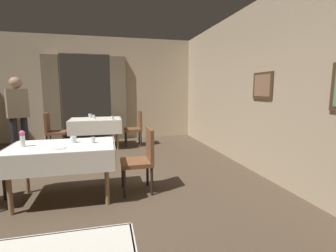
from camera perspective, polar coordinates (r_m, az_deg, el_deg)
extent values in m
plane|color=#4C3D2D|center=(3.81, -22.31, -15.10)|extent=(10.08, 10.08, 0.00)
cube|color=tan|center=(4.34, 23.43, 7.99)|extent=(0.12, 8.40, 3.00)
cube|color=#47331E|center=(4.46, 21.13, 8.74)|extent=(0.03, 0.51, 0.44)
cube|color=#8C664C|center=(4.45, 20.95, 8.75)|extent=(0.01, 0.42, 0.36)
cube|color=tan|center=(8.07, -32.47, 7.25)|extent=(2.50, 0.12, 3.00)
cube|color=tan|center=(7.78, -3.82, 8.54)|extent=(2.50, 0.12, 3.00)
cube|color=tan|center=(7.79, -18.87, 17.36)|extent=(1.40, 0.12, 0.50)
cube|color=#70604C|center=(7.68, -25.30, 5.67)|extent=(0.44, 0.14, 2.44)
cube|color=#70604C|center=(7.54, -11.38, 6.27)|extent=(0.44, 0.14, 2.44)
cylinder|color=olive|center=(3.51, -32.95, -11.66)|extent=(0.06, 0.06, 0.71)
cylinder|color=olive|center=(3.32, -14.00, -11.67)|extent=(0.06, 0.06, 0.71)
cylinder|color=olive|center=(4.11, -29.98, -8.64)|extent=(0.06, 0.06, 0.71)
cylinder|color=olive|center=(3.94, -14.01, -8.43)|extent=(0.06, 0.06, 0.71)
cube|color=olive|center=(3.58, -23.22, -4.45)|extent=(1.28, 0.82, 0.03)
cube|color=silver|center=(3.58, -23.24, -4.14)|extent=(1.34, 0.88, 0.01)
cube|color=silver|center=(3.19, -24.36, -8.13)|extent=(1.34, 0.02, 0.27)
cube|color=silver|center=(4.03, -22.14, -4.65)|extent=(1.34, 0.02, 0.27)
cube|color=silver|center=(3.77, -33.24, -6.27)|extent=(0.02, 0.88, 0.27)
cube|color=silver|center=(3.56, -12.37, -5.90)|extent=(0.02, 0.88, 0.27)
cylinder|color=olive|center=(6.28, -21.12, -2.49)|extent=(0.06, 0.06, 0.71)
cylinder|color=olive|center=(6.23, -11.66, -2.17)|extent=(0.06, 0.06, 0.71)
cylinder|color=olive|center=(6.94, -20.44, -1.46)|extent=(0.06, 0.06, 0.71)
cylinder|color=olive|center=(6.89, -11.89, -1.16)|extent=(0.06, 0.06, 0.71)
cube|color=olive|center=(6.51, -16.42, 1.41)|extent=(1.19, 0.84, 0.03)
cube|color=silver|center=(6.51, -16.43, 1.58)|extent=(1.25, 0.90, 0.01)
cube|color=silver|center=(6.08, -16.54, -0.44)|extent=(1.25, 0.02, 0.34)
cube|color=silver|center=(6.97, -16.22, 0.66)|extent=(1.25, 0.02, 0.34)
cube|color=silver|center=(6.59, -21.81, -0.05)|extent=(0.02, 0.90, 0.34)
cube|color=silver|center=(6.53, -10.88, 0.34)|extent=(0.02, 0.90, 0.34)
cylinder|color=black|center=(3.51, -10.06, -12.96)|extent=(0.04, 0.04, 0.42)
cylinder|color=black|center=(3.86, -10.45, -10.93)|extent=(0.04, 0.04, 0.42)
cylinder|color=black|center=(3.55, -3.77, -12.58)|extent=(0.04, 0.04, 0.42)
cylinder|color=black|center=(3.90, -4.78, -10.62)|extent=(0.04, 0.04, 0.42)
cube|color=brown|center=(3.63, -7.33, -8.40)|extent=(0.44, 0.44, 0.06)
cube|color=brown|center=(3.59, -4.23, -4.33)|extent=(0.05, 0.42, 0.48)
cylinder|color=black|center=(4.05, -33.73, -11.31)|extent=(0.04, 0.04, 0.42)
cylinder|color=black|center=(6.42, -9.63, -3.11)|extent=(0.04, 0.04, 0.42)
cylinder|color=black|center=(6.80, -9.87, -2.49)|extent=(0.04, 0.04, 0.42)
cylinder|color=black|center=(6.46, -6.26, -2.98)|extent=(0.04, 0.04, 0.42)
cylinder|color=black|center=(6.83, -6.69, -2.36)|extent=(0.04, 0.04, 0.42)
cube|color=brown|center=(6.59, -8.16, -0.80)|extent=(0.44, 0.44, 0.06)
cube|color=brown|center=(6.57, -6.47, 1.45)|extent=(0.05, 0.42, 0.48)
cylinder|color=black|center=(6.83, -22.45, -2.95)|extent=(0.04, 0.04, 0.42)
cylinder|color=black|center=(6.46, -22.94, -3.59)|extent=(0.04, 0.04, 0.42)
cylinder|color=black|center=(6.90, -25.57, -3.03)|extent=(0.04, 0.04, 0.42)
cylinder|color=black|center=(6.54, -26.23, -3.67)|extent=(0.04, 0.04, 0.42)
cube|color=brown|center=(6.64, -24.41, -1.40)|extent=(0.44, 0.44, 0.06)
cube|color=brown|center=(6.65, -26.24, 0.72)|extent=(0.05, 0.42, 0.48)
cylinder|color=silver|center=(3.68, -30.65, -3.04)|extent=(0.06, 0.06, 0.15)
sphere|color=#D84C8C|center=(3.66, -30.77, -1.44)|extent=(0.07, 0.07, 0.07)
cylinder|color=silver|center=(3.65, -21.08, -2.96)|extent=(0.08, 0.08, 0.09)
cylinder|color=silver|center=(3.55, -17.02, -3.15)|extent=(0.07, 0.07, 0.08)
cylinder|color=white|center=(3.39, -24.30, -4.67)|extent=(0.21, 0.21, 0.01)
cylinder|color=silver|center=(6.51, -16.86, 2.07)|extent=(0.07, 0.07, 0.10)
cylinder|color=silver|center=(6.21, -12.73, 1.86)|extent=(0.07, 0.07, 0.09)
cylinder|color=silver|center=(6.78, -17.61, 2.29)|extent=(0.08, 0.08, 0.11)
cylinder|color=black|center=(5.60, -31.91, -3.22)|extent=(0.12, 0.12, 0.95)
cylinder|color=black|center=(5.63, -30.10, -3.03)|extent=(0.12, 0.12, 0.95)
cube|color=gray|center=(5.53, -31.59, 4.53)|extent=(0.42, 0.36, 0.55)
sphere|color=#9E755B|center=(5.52, -31.90, 8.51)|extent=(0.22, 0.22, 0.22)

